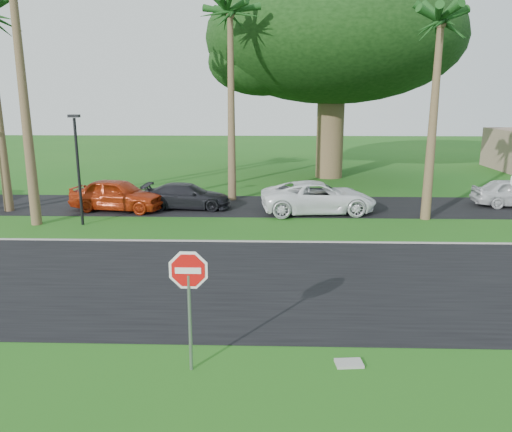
{
  "coord_description": "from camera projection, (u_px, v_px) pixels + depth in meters",
  "views": [
    {
      "loc": [
        2.07,
        -11.98,
        5.31
      ],
      "look_at": [
        1.62,
        2.77,
        1.8
      ],
      "focal_mm": 35.0,
      "sensor_mm": 36.0,
      "label": 1
    }
  ],
  "objects": [
    {
      "name": "ground",
      "position": [
        191.0,
        308.0,
        12.94
      ],
      "size": [
        120.0,
        120.0,
        0.0
      ],
      "primitive_type": "plane",
      "color": "#1C5A16",
      "rests_on": "ground"
    },
    {
      "name": "road",
      "position": [
        201.0,
        280.0,
        14.88
      ],
      "size": [
        120.0,
        8.0,
        0.02
      ],
      "primitive_type": "cube",
      "color": "black",
      "rests_on": "ground"
    },
    {
      "name": "parking_strip",
      "position": [
        230.0,
        206.0,
        25.09
      ],
      "size": [
        120.0,
        5.0,
        0.02
      ],
      "primitive_type": "cube",
      "color": "black",
      "rests_on": "ground"
    },
    {
      "name": "curb",
      "position": [
        216.0,
        241.0,
        18.81
      ],
      "size": [
        120.0,
        0.12,
        0.06
      ],
      "primitive_type": "cube",
      "color": "gray",
      "rests_on": "ground"
    },
    {
      "name": "stop_sign_near",
      "position": [
        189.0,
        286.0,
        9.59
      ],
      "size": [
        1.05,
        0.07,
        2.62
      ],
      "color": "gray",
      "rests_on": "ground"
    },
    {
      "name": "palm_center",
      "position": [
        230.0,
        17.0,
        24.43
      ],
      "size": [
        5.0,
        5.0,
        10.5
      ],
      "color": "brown",
      "rests_on": "ground"
    },
    {
      "name": "palm_right_near",
      "position": [
        441.0,
        26.0,
        20.49
      ],
      "size": [
        5.0,
        5.0,
        9.5
      ],
      "color": "brown",
      "rests_on": "ground"
    },
    {
      "name": "canopy_tree",
      "position": [
        333.0,
        40.0,
        32.08
      ],
      "size": [
        16.5,
        16.5,
        13.12
      ],
      "color": "brown",
      "rests_on": "ground"
    },
    {
      "name": "streetlight_right",
      "position": [
        78.0,
        163.0,
        20.77
      ],
      "size": [
        0.45,
        0.25,
        4.64
      ],
      "color": "black",
      "rests_on": "ground"
    },
    {
      "name": "car_red",
      "position": [
        118.0,
        195.0,
        23.88
      ],
      "size": [
        4.73,
        2.5,
        1.53
      ],
      "primitive_type": "imported",
      "rotation": [
        0.0,
        0.0,
        1.41
      ],
      "color": "#A62B0D",
      "rests_on": "ground"
    },
    {
      "name": "car_dark",
      "position": [
        187.0,
        196.0,
        24.33
      ],
      "size": [
        4.27,
        1.85,
        1.22
      ],
      "primitive_type": "imported",
      "rotation": [
        0.0,
        0.0,
        1.54
      ],
      "color": "black",
      "rests_on": "ground"
    },
    {
      "name": "car_minivan",
      "position": [
        318.0,
        198.0,
        23.36
      ],
      "size": [
        5.58,
        3.02,
        1.48
      ],
      "primitive_type": "imported",
      "rotation": [
        0.0,
        0.0,
        1.68
      ],
      "color": "white",
      "rests_on": "ground"
    },
    {
      "name": "utility_slab",
      "position": [
        349.0,
        363.0,
        10.17
      ],
      "size": [
        0.58,
        0.4,
        0.06
      ],
      "primitive_type": "cube",
      "rotation": [
        0.0,
        0.0,
        0.09
      ],
      "color": "#989890",
      "rests_on": "ground"
    }
  ]
}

